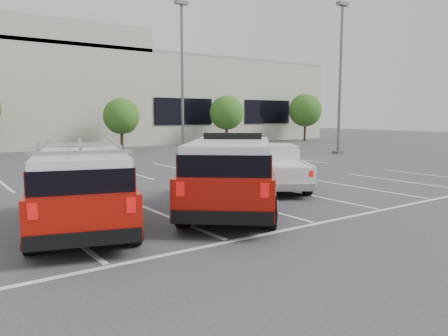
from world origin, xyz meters
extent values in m
plane|color=#373739|center=(0.00, 0.00, 0.00)|extent=(120.00, 120.00, 0.00)
cube|color=silver|center=(0.00, 4.50, 0.01)|extent=(23.00, 15.00, 0.01)
cube|color=#B3AA97|center=(0.00, 32.00, 4.00)|extent=(60.00, 15.00, 8.00)
cube|color=gray|center=(0.00, 32.00, 8.15)|extent=(60.00, 15.00, 0.30)
cube|color=#B3AA97|center=(2.00, 30.50, 9.00)|extent=(14.00, 12.00, 2.00)
pyramid|color=gray|center=(2.00, 30.50, 11.60)|extent=(15.98, 15.98, 3.20)
cylinder|color=#3F2B19|center=(5.00, 22.00, 0.76)|extent=(0.24, 0.24, 1.51)
sphere|color=#275516|center=(5.00, 22.00, 2.60)|extent=(2.77, 2.77, 2.77)
sphere|color=#275516|center=(5.40, 22.20, 2.18)|extent=(1.85, 1.85, 1.85)
cylinder|color=#3F2B19|center=(15.00, 22.00, 0.84)|extent=(0.24, 0.24, 1.67)
sphere|color=#275516|center=(15.00, 22.00, 2.88)|extent=(3.07, 3.07, 3.07)
sphere|color=#275516|center=(15.40, 22.20, 2.42)|extent=(2.05, 2.05, 2.05)
cylinder|color=#3F2B19|center=(25.00, 22.00, 0.92)|extent=(0.24, 0.24, 1.84)
sphere|color=#275516|center=(25.00, 22.00, 3.16)|extent=(3.37, 3.37, 3.37)
sphere|color=#275516|center=(25.40, 22.20, 2.65)|extent=(2.24, 2.24, 2.24)
cube|color=#59595E|center=(7.00, 16.00, 0.10)|extent=(0.60, 0.60, 0.20)
cylinder|color=#59595E|center=(7.00, 16.00, 5.00)|extent=(0.18, 0.18, 10.00)
cube|color=#59595E|center=(7.00, 16.00, 10.12)|extent=(0.90, 0.40, 0.24)
cube|color=#59595E|center=(16.00, 10.00, 0.10)|extent=(0.60, 0.60, 0.20)
cylinder|color=#59595E|center=(16.00, 10.00, 5.00)|extent=(0.18, 0.18, 10.00)
cube|color=#59595E|center=(16.00, 10.00, 10.12)|extent=(0.90, 0.40, 0.24)
cube|color=#9E1007|center=(-0.81, -0.33, 0.86)|extent=(5.75, 6.24, 0.95)
cube|color=black|center=(-1.17, -0.76, 1.59)|extent=(4.44, 4.73, 0.50)
cube|color=silver|center=(-1.17, -0.76, 1.93)|extent=(4.35, 4.63, 0.18)
cube|color=black|center=(-0.54, -0.02, 2.11)|extent=(1.49, 1.32, 0.17)
cube|color=silver|center=(2.88, 1.91, 0.67)|extent=(4.27, 5.29, 0.75)
cube|color=black|center=(3.13, 2.30, 1.24)|extent=(2.36, 2.41, 0.39)
cube|color=silver|center=(3.13, 2.30, 1.51)|extent=(2.31, 2.36, 0.14)
cube|color=#9E1007|center=(-4.94, 0.07, 0.80)|extent=(3.56, 5.76, 0.89)
cube|color=black|center=(-5.09, -0.44, 1.48)|extent=(2.92, 4.09, 0.46)
cube|color=silver|center=(-5.09, -0.44, 1.79)|extent=(2.86, 4.01, 0.17)
cube|color=#A5A5A8|center=(-5.09, -0.44, 2.09)|extent=(2.87, 3.76, 0.06)
camera|label=1|loc=(-8.08, -10.24, 2.73)|focal=35.00mm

